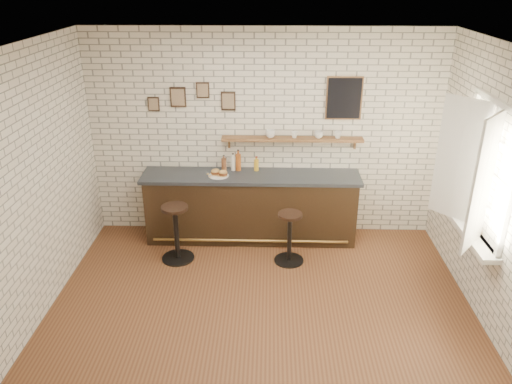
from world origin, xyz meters
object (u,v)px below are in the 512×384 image
bitters_bottle_brown (224,164)px  bar_stool_right (290,236)px  sandwich_plate (219,176)px  shelf_cup_a (270,134)px  ciabatta_sandwich (219,173)px  bitters_bottle_white (233,163)px  bar_stool_left (176,231)px  book_upper (468,227)px  bitters_bottle_amber (238,162)px  shelf_cup_b (294,135)px  bar_counter (251,207)px  book_lower (468,228)px  condiment_bottle_yellow (256,165)px  shelf_cup_c (319,135)px  shelf_cup_d (338,135)px

bitters_bottle_brown → bar_stool_right: size_ratio=0.31×
sandwich_plate → shelf_cup_a: size_ratio=2.05×
ciabatta_sandwich → bitters_bottle_white: 0.29m
bar_stool_left → book_upper: book_upper is taller
bitters_bottle_amber → shelf_cup_b: shelf_cup_b is taller
bar_stool_left → shelf_cup_b: bearing=27.5°
bar_counter → bar_stool_left: bearing=-147.4°
bitters_bottle_amber → bar_stool_left: size_ratio=0.39×
book_lower → condiment_bottle_yellow: bearing=153.8°
bitters_bottle_amber → condiment_bottle_yellow: (0.26, 0.00, -0.04)m
sandwich_plate → bar_stool_left: 0.98m
shelf_cup_c → shelf_cup_d: same height
shelf_cup_b → book_lower: (1.95, -1.60, -0.60)m
bar_counter → ciabatta_sandwich: 0.71m
ciabatta_sandwich → condiment_bottle_yellow: 0.56m
bar_counter → bar_stool_left: size_ratio=3.86×
ciabatta_sandwich → shelf_cup_a: 0.90m
shelf_cup_a → shelf_cup_d: shelf_cup_a is taller
book_upper → shelf_cup_d: bearing=130.6°
bar_stool_left → book_upper: bearing=-12.2°
bitters_bottle_brown → book_upper: size_ratio=1.01×
bar_counter → bitters_bottle_brown: 0.74m
bitters_bottle_amber → shelf_cup_d: 1.46m
bar_stool_right → shelf_cup_d: shelf_cup_d is taller
ciabatta_sandwich → shelf_cup_c: bearing=10.5°
bitters_bottle_white → bitters_bottle_amber: 0.08m
bar_counter → condiment_bottle_yellow: condiment_bottle_yellow is taller
sandwich_plate → bitters_bottle_white: 0.31m
shelf_cup_a → shelf_cup_b: 0.34m
bitters_bottle_amber → shelf_cup_c: bearing=1.6°
ciabatta_sandwich → bitters_bottle_amber: 0.35m
sandwich_plate → condiment_bottle_yellow: bearing=23.3°
sandwich_plate → bar_stool_left: bearing=-133.1°
ciabatta_sandwich → shelf_cup_d: 1.75m
bar_stool_left → shelf_cup_b: size_ratio=8.49×
sandwich_plate → shelf_cup_b: shelf_cup_b is taller
shelf_cup_d → book_lower: 2.18m
bar_stool_left → ciabatta_sandwich: bearing=46.3°
shelf_cup_b → shelf_cup_d: (0.61, 0.00, 0.00)m
bitters_bottle_amber → bar_stool_right: (0.73, -0.82, -0.75)m
sandwich_plate → bitters_bottle_amber: (0.27, 0.23, 0.12)m
ciabatta_sandwich → bitters_bottle_white: (0.18, 0.23, 0.05)m
bitters_bottle_brown → condiment_bottle_yellow: 0.47m
bar_stool_left → book_lower: (3.55, -0.77, 0.51)m
sandwich_plate → bitters_bottle_amber: 0.37m
bar_stool_left → condiment_bottle_yellow: bearing=37.0°
bitters_bottle_white → bar_stool_left: bearing=-132.3°
bitters_bottle_brown → bar_stool_left: size_ratio=0.29×
bitters_bottle_brown → shelf_cup_d: (1.61, 0.03, 0.45)m
shelf_cup_b → book_upper: (1.95, -1.60, -0.58)m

